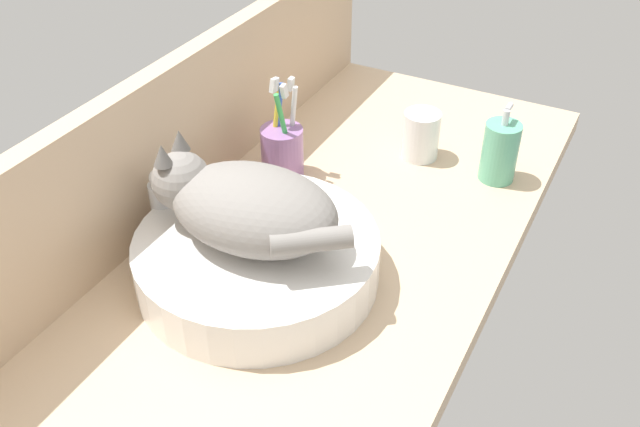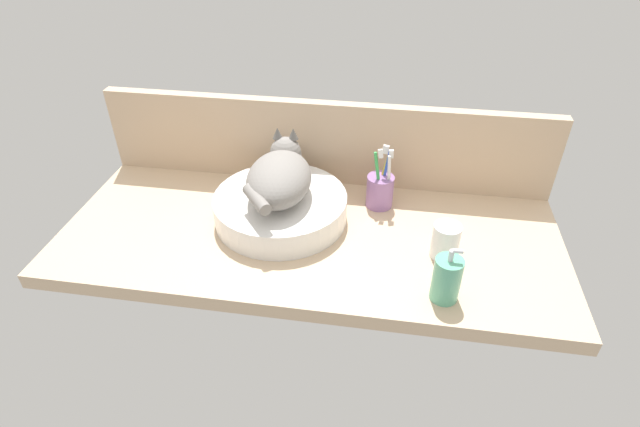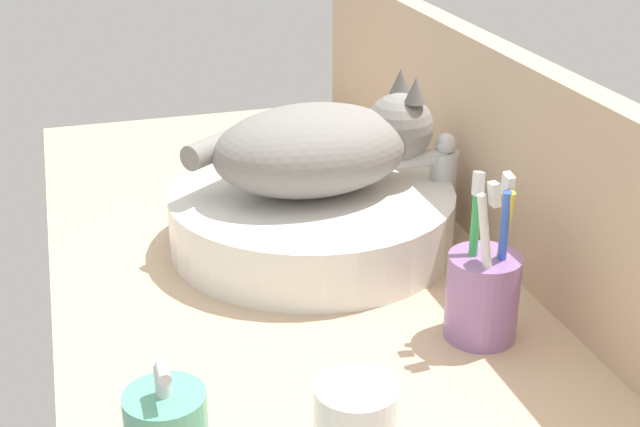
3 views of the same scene
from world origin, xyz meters
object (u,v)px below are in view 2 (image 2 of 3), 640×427
object	(u,v)px
toothbrush_cup	(380,189)
soap_dispenser	(447,279)
cat	(280,175)
water_glass	(445,242)
sink_basin	(281,208)
faucet	(295,166)

from	to	relation	value
toothbrush_cup	soap_dispenser	bearing A→B (deg)	-64.44
cat	water_glass	xyz separation A→B (cm)	(44.08, -10.29, -9.09)
sink_basin	toothbrush_cup	size ratio (longest dim) A/B	1.94
sink_basin	water_glass	distance (cm)	44.82
cat	soap_dispenser	bearing A→B (deg)	-30.31
faucet	toothbrush_cup	size ratio (longest dim) A/B	0.73
faucet	water_glass	size ratio (longest dim) A/B	1.48
cat	soap_dispenser	distance (cm)	50.91
cat	toothbrush_cup	bearing A→B (deg)	19.92
toothbrush_cup	sink_basin	bearing A→B (deg)	-157.42
cat	toothbrush_cup	size ratio (longest dim) A/B	1.73
faucet	soap_dispenser	xyz separation A→B (cm)	(42.56, -40.67, -1.66)
cat	water_glass	world-z (taller)	cat
sink_basin	faucet	bearing A→B (deg)	87.45
sink_basin	cat	xyz separation A→B (cm)	(-0.16, 1.36, 9.48)
water_glass	sink_basin	bearing A→B (deg)	168.51
toothbrush_cup	water_glass	bearing A→B (deg)	-48.92
sink_basin	faucet	size ratio (longest dim) A/B	2.68
cat	water_glass	distance (cm)	46.17
sink_basin	cat	size ratio (longest dim) A/B	1.12
water_glass	toothbrush_cup	bearing A→B (deg)	131.08
toothbrush_cup	water_glass	distance (cm)	26.50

